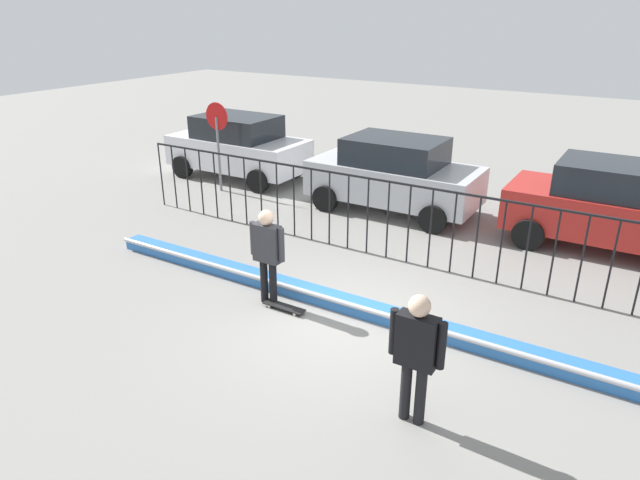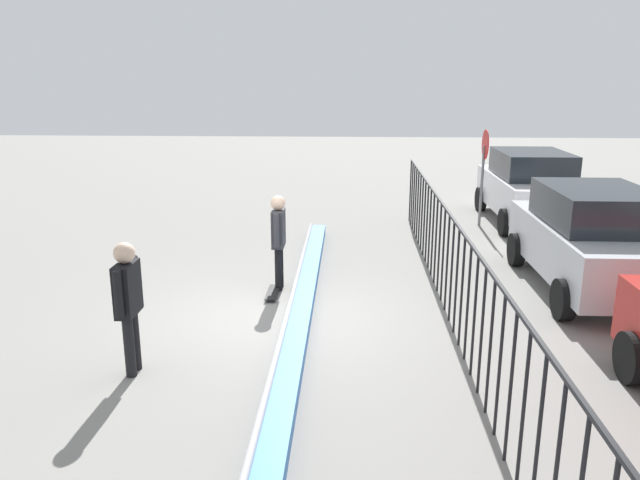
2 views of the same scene
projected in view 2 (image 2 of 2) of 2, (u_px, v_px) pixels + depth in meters
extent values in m
plane|color=gray|center=(276.00, 317.00, 10.09)|extent=(60.00, 60.00, 0.00)
cube|color=#2D6BB7|center=(301.00, 311.00, 10.04)|extent=(11.00, 0.36, 0.22)
cylinder|color=#B2B2B7|center=(290.00, 305.00, 10.02)|extent=(11.00, 0.09, 0.09)
cylinder|color=black|center=(410.00, 190.00, 16.49)|extent=(0.04, 0.04, 1.68)
cylinder|color=black|center=(412.00, 194.00, 16.04)|extent=(0.04, 0.04, 1.68)
cylinder|color=black|center=(414.00, 197.00, 15.59)|extent=(0.04, 0.04, 1.68)
cylinder|color=black|center=(416.00, 201.00, 15.14)|extent=(0.04, 0.04, 1.68)
cylinder|color=black|center=(418.00, 205.00, 14.69)|extent=(0.04, 0.04, 1.68)
cylinder|color=black|center=(420.00, 209.00, 14.24)|extent=(0.04, 0.04, 1.68)
cylinder|color=black|center=(422.00, 213.00, 13.79)|extent=(0.04, 0.04, 1.68)
cylinder|color=black|center=(424.00, 218.00, 13.34)|extent=(0.04, 0.04, 1.68)
cylinder|color=black|center=(427.00, 223.00, 12.89)|extent=(0.04, 0.04, 1.68)
cylinder|color=black|center=(430.00, 228.00, 12.44)|extent=(0.04, 0.04, 1.68)
cylinder|color=black|center=(433.00, 234.00, 11.99)|extent=(0.04, 0.04, 1.68)
cylinder|color=black|center=(436.00, 240.00, 11.54)|extent=(0.04, 0.04, 1.68)
cylinder|color=black|center=(439.00, 247.00, 11.09)|extent=(0.04, 0.04, 1.68)
cylinder|color=black|center=(443.00, 254.00, 10.64)|extent=(0.04, 0.04, 1.68)
cylinder|color=black|center=(447.00, 262.00, 10.19)|extent=(0.04, 0.04, 1.68)
cylinder|color=black|center=(452.00, 271.00, 9.74)|extent=(0.04, 0.04, 1.68)
cylinder|color=black|center=(456.00, 281.00, 9.29)|extent=(0.04, 0.04, 1.68)
cylinder|color=black|center=(462.00, 291.00, 8.84)|extent=(0.04, 0.04, 1.68)
cylinder|color=black|center=(468.00, 303.00, 8.39)|extent=(0.04, 0.04, 1.68)
cylinder|color=black|center=(474.00, 316.00, 7.94)|extent=(0.04, 0.04, 1.68)
cylinder|color=black|center=(482.00, 330.00, 7.49)|extent=(0.04, 0.04, 1.68)
cylinder|color=black|center=(490.00, 347.00, 7.04)|extent=(0.04, 0.04, 1.68)
cylinder|color=black|center=(500.00, 365.00, 6.59)|extent=(0.04, 0.04, 1.68)
cylinder|color=black|center=(511.00, 387.00, 6.14)|extent=(0.04, 0.04, 1.68)
cylinder|color=black|center=(523.00, 412.00, 5.69)|extent=(0.04, 0.04, 1.68)
cylinder|color=black|center=(538.00, 441.00, 5.24)|extent=(0.04, 0.04, 1.68)
cylinder|color=black|center=(556.00, 475.00, 4.79)|extent=(0.04, 0.04, 1.68)
cube|color=black|center=(455.00, 221.00, 9.52)|extent=(14.00, 0.04, 0.04)
cylinder|color=black|center=(280.00, 266.00, 11.42)|extent=(0.14, 0.14, 0.82)
cylinder|color=black|center=(279.00, 269.00, 11.23)|extent=(0.14, 0.14, 0.82)
cube|color=#333338|center=(278.00, 228.00, 11.13)|extent=(0.50, 0.21, 0.67)
sphere|color=beige|center=(278.00, 203.00, 11.01)|extent=(0.27, 0.27, 0.27)
cylinder|color=#333338|center=(280.00, 223.00, 11.42)|extent=(0.11, 0.11, 0.60)
cylinder|color=#333338|center=(276.00, 231.00, 10.83)|extent=(0.11, 0.11, 0.60)
cube|color=black|center=(273.00, 292.00, 11.06)|extent=(0.80, 0.20, 0.02)
cylinder|color=silver|center=(275.00, 299.00, 10.80)|extent=(0.05, 0.03, 0.05)
cylinder|color=silver|center=(267.00, 299.00, 10.81)|extent=(0.05, 0.03, 0.05)
cylinder|color=silver|center=(279.00, 289.00, 11.32)|extent=(0.05, 0.03, 0.05)
cylinder|color=silver|center=(270.00, 289.00, 11.33)|extent=(0.05, 0.03, 0.05)
cylinder|color=black|center=(135.00, 340.00, 8.21)|extent=(0.14, 0.14, 0.84)
cylinder|color=black|center=(129.00, 347.00, 8.02)|extent=(0.14, 0.14, 0.84)
cube|color=black|center=(127.00, 289.00, 7.92)|extent=(0.51, 0.22, 0.69)
sphere|color=beige|center=(124.00, 253.00, 7.79)|extent=(0.27, 0.27, 0.27)
cylinder|color=black|center=(135.00, 278.00, 8.21)|extent=(0.11, 0.11, 0.62)
cylinder|color=black|center=(118.00, 294.00, 7.61)|extent=(0.11, 0.11, 0.62)
cube|color=silver|center=(529.00, 193.00, 16.32)|extent=(4.30, 1.90, 0.90)
cube|color=#1E2328|center=(532.00, 164.00, 16.12)|extent=(2.36, 1.71, 0.66)
cylinder|color=black|center=(584.00, 223.00, 14.99)|extent=(0.68, 0.22, 0.68)
cylinder|color=black|center=(505.00, 222.00, 15.07)|extent=(0.68, 0.22, 0.68)
cylinder|color=black|center=(547.00, 200.00, 17.81)|extent=(0.68, 0.22, 0.68)
cylinder|color=black|center=(481.00, 199.00, 17.89)|extent=(0.68, 0.22, 0.68)
cube|color=#B7BABF|center=(592.00, 249.00, 11.17)|extent=(4.30, 1.90, 0.90)
cube|color=#1E2328|center=(597.00, 207.00, 10.96)|extent=(2.37, 1.71, 0.66)
cylinder|color=black|center=(563.00, 299.00, 9.92)|extent=(0.68, 0.22, 0.68)
cylinder|color=black|center=(610.00, 251.00, 12.65)|extent=(0.68, 0.22, 0.68)
cylinder|color=black|center=(516.00, 250.00, 12.74)|extent=(0.68, 0.22, 0.68)
cylinder|color=black|center=(632.00, 358.00, 7.88)|extent=(0.68, 0.22, 0.68)
cylinder|color=slate|center=(482.00, 186.00, 15.92)|extent=(0.07, 0.07, 2.10)
cylinder|color=red|center=(485.00, 144.00, 15.64)|extent=(0.76, 0.02, 0.76)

